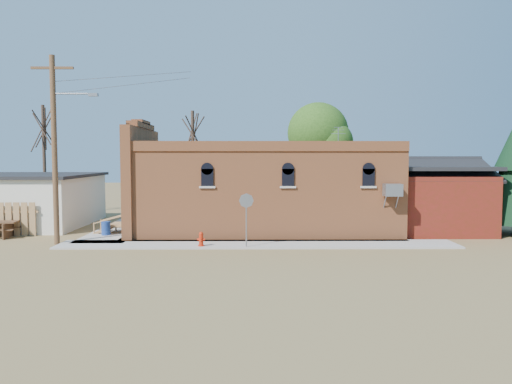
{
  "coord_description": "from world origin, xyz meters",
  "views": [
    {
      "loc": [
        1.2,
        -22.7,
        4.2
      ],
      "look_at": [
        1.42,
        3.04,
        2.4
      ],
      "focal_mm": 35.0,
      "sensor_mm": 36.0,
      "label": 1
    }
  ],
  "objects_px": {
    "brick_bar": "(259,190)",
    "fire_hydrant": "(201,239)",
    "utility_pole": "(56,145)",
    "trash_barrel": "(106,228)",
    "stop_sign": "(246,206)"
  },
  "relations": [
    {
      "from": "brick_bar",
      "to": "trash_barrel",
      "type": "bearing_deg",
      "value": -166.76
    },
    {
      "from": "fire_hydrant",
      "to": "stop_sign",
      "type": "distance_m",
      "value": 2.64
    },
    {
      "from": "fire_hydrant",
      "to": "trash_barrel",
      "type": "xyz_separation_m",
      "value": [
        -5.38,
        3.34,
        0.03
      ]
    },
    {
      "from": "utility_pole",
      "to": "stop_sign",
      "type": "xyz_separation_m",
      "value": [
        9.1,
        -1.2,
        -2.79
      ]
    },
    {
      "from": "trash_barrel",
      "to": "fire_hydrant",
      "type": "bearing_deg",
      "value": -31.82
    },
    {
      "from": "brick_bar",
      "to": "utility_pole",
      "type": "distance_m",
      "value": 10.96
    },
    {
      "from": "utility_pole",
      "to": "fire_hydrant",
      "type": "xyz_separation_m",
      "value": [
        7.0,
        -0.97,
        -4.36
      ]
    },
    {
      "from": "brick_bar",
      "to": "fire_hydrant",
      "type": "xyz_separation_m",
      "value": [
        -2.79,
        -5.27,
        -1.93
      ]
    },
    {
      "from": "brick_bar",
      "to": "fire_hydrant",
      "type": "distance_m",
      "value": 6.26
    },
    {
      "from": "brick_bar",
      "to": "trash_barrel",
      "type": "xyz_separation_m",
      "value": [
        -8.18,
        -1.92,
        -1.9
      ]
    },
    {
      "from": "fire_hydrant",
      "to": "trash_barrel",
      "type": "relative_size",
      "value": 0.93
    },
    {
      "from": "brick_bar",
      "to": "trash_barrel",
      "type": "height_order",
      "value": "brick_bar"
    },
    {
      "from": "utility_pole",
      "to": "trash_barrel",
      "type": "distance_m",
      "value": 5.2
    },
    {
      "from": "utility_pole",
      "to": "brick_bar",
      "type": "bearing_deg",
      "value": 23.69
    },
    {
      "from": "brick_bar",
      "to": "utility_pole",
      "type": "xyz_separation_m",
      "value": [
        -9.79,
        -4.29,
        2.43
      ]
    }
  ]
}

